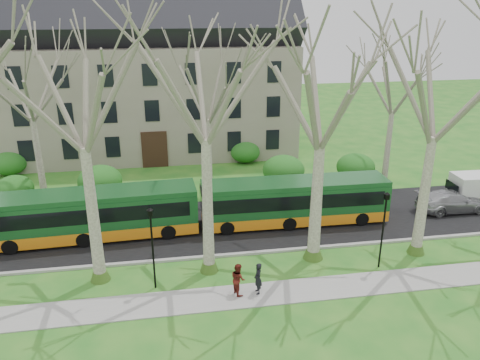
{
  "coord_description": "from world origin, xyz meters",
  "views": [
    {
      "loc": [
        -5.13,
        -21.62,
        13.42
      ],
      "look_at": [
        -0.99,
        3.0,
        4.02
      ],
      "focal_mm": 35.0,
      "sensor_mm": 36.0,
      "label": 1
    }
  ],
  "objects_px": {
    "pedestrian_a": "(258,278)",
    "bus_lead": "(94,214)",
    "sedan": "(452,201)",
    "pedestrian_b": "(238,279)",
    "bus_follow": "(295,201)"
  },
  "relations": [
    {
      "from": "bus_follow",
      "to": "pedestrian_a",
      "type": "bearing_deg",
      "value": -116.79
    },
    {
      "from": "bus_lead",
      "to": "pedestrian_b",
      "type": "height_order",
      "value": "bus_lead"
    },
    {
      "from": "sedan",
      "to": "pedestrian_b",
      "type": "relative_size",
      "value": 3.02
    },
    {
      "from": "bus_lead",
      "to": "pedestrian_a",
      "type": "height_order",
      "value": "bus_lead"
    },
    {
      "from": "bus_lead",
      "to": "sedan",
      "type": "xyz_separation_m",
      "value": [
        23.66,
        -0.06,
        -0.81
      ]
    },
    {
      "from": "bus_lead",
      "to": "pedestrian_a",
      "type": "xyz_separation_m",
      "value": [
        8.53,
        -7.45,
        -0.72
      ]
    },
    {
      "from": "bus_follow",
      "to": "pedestrian_b",
      "type": "height_order",
      "value": "bus_follow"
    },
    {
      "from": "sedan",
      "to": "pedestrian_b",
      "type": "height_order",
      "value": "pedestrian_b"
    },
    {
      "from": "pedestrian_a",
      "to": "bus_lead",
      "type": "bearing_deg",
      "value": -133.44
    },
    {
      "from": "sedan",
      "to": "pedestrian_a",
      "type": "height_order",
      "value": "pedestrian_a"
    },
    {
      "from": "pedestrian_b",
      "to": "bus_lead",
      "type": "bearing_deg",
      "value": 28.35
    },
    {
      "from": "bus_lead",
      "to": "bus_follow",
      "type": "relative_size",
      "value": 1.02
    },
    {
      "from": "bus_follow",
      "to": "sedan",
      "type": "relative_size",
      "value": 2.42
    },
    {
      "from": "bus_lead",
      "to": "bus_follow",
      "type": "bearing_deg",
      "value": -2.32
    },
    {
      "from": "sedan",
      "to": "pedestrian_a",
      "type": "bearing_deg",
      "value": 115.91
    }
  ]
}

